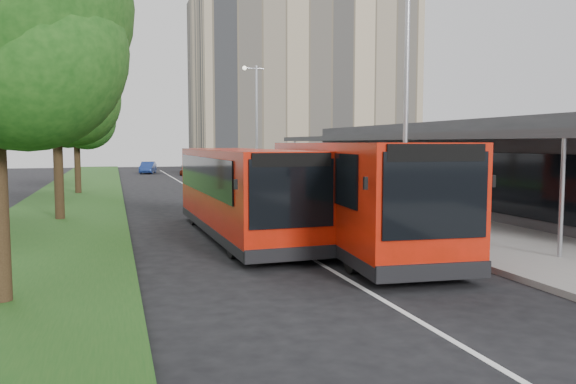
{
  "coord_description": "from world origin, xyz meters",
  "views": [
    {
      "loc": [
        -4.93,
        -14.45,
        3.05
      ],
      "look_at": [
        0.33,
        2.5,
        1.5
      ],
      "focal_mm": 35.0,
      "sensor_mm": 36.0,
      "label": 1
    }
  ],
  "objects_px": {
    "bollard": "(284,183)",
    "litter_bin": "(351,196)",
    "tree_mid": "(55,85)",
    "bus_second": "(242,192)",
    "car_near": "(188,170)",
    "bus_main": "(351,193)",
    "car_far": "(148,168)",
    "tree_far": "(76,113)",
    "lamp_post_far": "(255,118)",
    "lamp_post_near": "(404,92)"
  },
  "relations": [
    {
      "from": "bollard",
      "to": "litter_bin",
      "type": "bearing_deg",
      "value": -82.62
    },
    {
      "from": "tree_mid",
      "to": "bus_second",
      "type": "relative_size",
      "value": 0.81
    },
    {
      "from": "bollard",
      "to": "car_near",
      "type": "distance_m",
      "value": 22.49
    },
    {
      "from": "bus_main",
      "to": "car_far",
      "type": "bearing_deg",
      "value": 99.66
    },
    {
      "from": "tree_far",
      "to": "car_near",
      "type": "height_order",
      "value": "tree_far"
    },
    {
      "from": "lamp_post_far",
      "to": "bus_second",
      "type": "height_order",
      "value": "lamp_post_far"
    },
    {
      "from": "car_far",
      "to": "bollard",
      "type": "bearing_deg",
      "value": -65.15
    },
    {
      "from": "tree_mid",
      "to": "lamp_post_far",
      "type": "xyz_separation_m",
      "value": [
        11.13,
        12.95,
        -0.56
      ]
    },
    {
      "from": "lamp_post_far",
      "to": "bus_main",
      "type": "relative_size",
      "value": 0.73
    },
    {
      "from": "tree_mid",
      "to": "bus_second",
      "type": "distance_m",
      "value": 9.18
    },
    {
      "from": "tree_mid",
      "to": "bus_main",
      "type": "distance_m",
      "value": 12.58
    },
    {
      "from": "lamp_post_far",
      "to": "bollard",
      "type": "distance_m",
      "value": 6.41
    },
    {
      "from": "bus_second",
      "to": "bollard",
      "type": "height_order",
      "value": "bus_second"
    },
    {
      "from": "lamp_post_near",
      "to": "bus_main",
      "type": "distance_m",
      "value": 4.09
    },
    {
      "from": "lamp_post_near",
      "to": "litter_bin",
      "type": "bearing_deg",
      "value": 79.03
    },
    {
      "from": "car_far",
      "to": "tree_mid",
      "type": "bearing_deg",
      "value": -87.21
    },
    {
      "from": "car_near",
      "to": "tree_far",
      "type": "bearing_deg",
      "value": -99.15
    },
    {
      "from": "litter_bin",
      "to": "bollard",
      "type": "xyz_separation_m",
      "value": [
        -0.99,
        7.6,
        0.11
      ]
    },
    {
      "from": "bus_main",
      "to": "car_far",
      "type": "distance_m",
      "value": 42.83
    },
    {
      "from": "bus_main",
      "to": "car_near",
      "type": "relative_size",
      "value": 3.62
    },
    {
      "from": "bus_main",
      "to": "tree_far",
      "type": "bearing_deg",
      "value": 118.51
    },
    {
      "from": "bus_main",
      "to": "bollard",
      "type": "relative_size",
      "value": 9.85
    },
    {
      "from": "bus_second",
      "to": "lamp_post_far",
      "type": "bearing_deg",
      "value": 73.25
    },
    {
      "from": "lamp_post_near",
      "to": "bollard",
      "type": "relative_size",
      "value": 7.17
    },
    {
      "from": "litter_bin",
      "to": "car_far",
      "type": "xyz_separation_m",
      "value": [
        -7.24,
        34.1,
        -0.0
      ]
    },
    {
      "from": "lamp_post_near",
      "to": "lamp_post_far",
      "type": "xyz_separation_m",
      "value": [
        0.0,
        20.0,
        0.0
      ]
    },
    {
      "from": "lamp_post_near",
      "to": "bollard",
      "type": "xyz_separation_m",
      "value": [
        0.45,
        15.01,
        -4.01
      ]
    },
    {
      "from": "tree_far",
      "to": "car_far",
      "type": "height_order",
      "value": "tree_far"
    },
    {
      "from": "lamp_post_far",
      "to": "tree_far",
      "type": "bearing_deg",
      "value": -175.13
    },
    {
      "from": "tree_far",
      "to": "bus_main",
      "type": "xyz_separation_m",
      "value": [
        8.78,
        -20.21,
        -3.26
      ]
    },
    {
      "from": "tree_far",
      "to": "car_far",
      "type": "xyz_separation_m",
      "value": [
        5.32,
        22.46,
        -4.24
      ]
    },
    {
      "from": "tree_far",
      "to": "litter_bin",
      "type": "relative_size",
      "value": 8.42
    },
    {
      "from": "tree_mid",
      "to": "lamp_post_near",
      "type": "distance_m",
      "value": 13.19
    },
    {
      "from": "tree_mid",
      "to": "bus_main",
      "type": "height_order",
      "value": "tree_mid"
    },
    {
      "from": "bus_main",
      "to": "car_near",
      "type": "height_order",
      "value": "bus_main"
    },
    {
      "from": "tree_far",
      "to": "car_near",
      "type": "relative_size",
      "value": 2.46
    },
    {
      "from": "tree_mid",
      "to": "bus_second",
      "type": "bearing_deg",
      "value": -44.04
    },
    {
      "from": "lamp_post_far",
      "to": "car_far",
      "type": "distance_m",
      "value": 22.66
    },
    {
      "from": "bus_second",
      "to": "litter_bin",
      "type": "height_order",
      "value": "bus_second"
    },
    {
      "from": "car_near",
      "to": "bollard",
      "type": "bearing_deg",
      "value": -66.34
    },
    {
      "from": "car_near",
      "to": "lamp_post_far",
      "type": "bearing_deg",
      "value": -65.79
    },
    {
      "from": "bollard",
      "to": "car_far",
      "type": "xyz_separation_m",
      "value": [
        -6.25,
        26.5,
        -0.11
      ]
    },
    {
      "from": "bus_second",
      "to": "car_near",
      "type": "bearing_deg",
      "value": 84.11
    },
    {
      "from": "lamp_post_near",
      "to": "lamp_post_far",
      "type": "bearing_deg",
      "value": 90.0
    },
    {
      "from": "tree_mid",
      "to": "lamp_post_near",
      "type": "height_order",
      "value": "tree_mid"
    },
    {
      "from": "lamp_post_near",
      "to": "car_far",
      "type": "xyz_separation_m",
      "value": [
        -5.8,
        41.51,
        -4.12
      ]
    },
    {
      "from": "car_near",
      "to": "lamp_post_near",
      "type": "bearing_deg",
      "value": -69.87
    },
    {
      "from": "lamp_post_far",
      "to": "bus_main",
      "type": "height_order",
      "value": "lamp_post_far"
    },
    {
      "from": "tree_mid",
      "to": "lamp_post_far",
      "type": "bearing_deg",
      "value": 49.32
    },
    {
      "from": "tree_mid",
      "to": "bus_main",
      "type": "relative_size",
      "value": 0.74
    }
  ]
}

